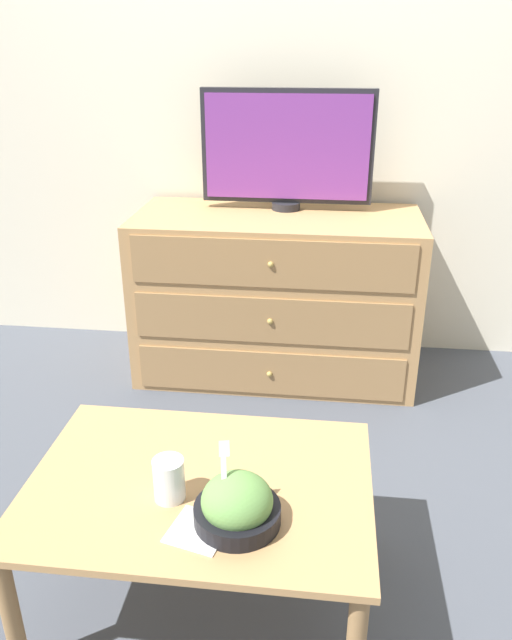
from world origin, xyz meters
TOP-DOWN VIEW (x-y plane):
  - ground_plane at (0.00, 0.00)m, footprint 12.00×12.00m
  - wall_back at (0.00, 0.03)m, footprint 12.00×0.05m
  - dresser at (-0.01, -0.31)m, footprint 1.23×0.57m
  - tv at (0.01, -0.19)m, footprint 0.73×0.12m
  - coffee_table at (-0.09, -1.65)m, footprint 0.88×0.63m
  - takeout_bowl at (0.03, -1.79)m, footprint 0.20×0.20m
  - drink_cup at (-0.15, -1.72)m, footprint 0.08×0.08m
  - napkin at (-0.06, -1.83)m, footprint 0.16×0.16m

SIDE VIEW (x-z plane):
  - ground_plane at x=0.00m, z-range 0.00..0.00m
  - coffee_table at x=-0.09m, z-range 0.15..0.54m
  - dresser at x=-0.01m, z-range 0.00..0.74m
  - napkin at x=-0.06m, z-range 0.39..0.40m
  - takeout_bowl at x=0.03m, z-range 0.35..0.54m
  - drink_cup at x=-0.15m, z-range 0.39..0.50m
  - tv at x=0.01m, z-range 0.75..1.25m
  - wall_back at x=0.00m, z-range 0.00..2.60m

